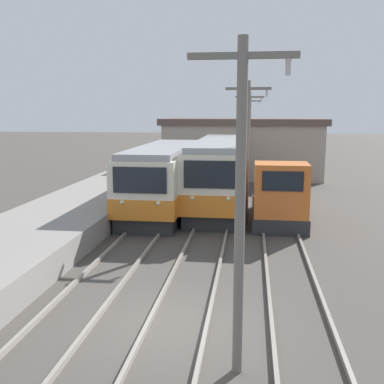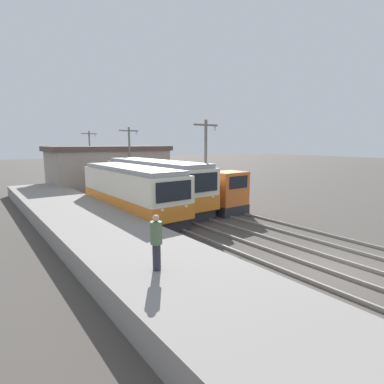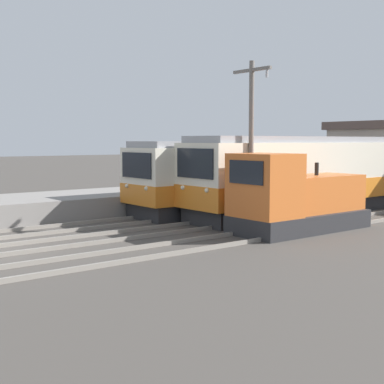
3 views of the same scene
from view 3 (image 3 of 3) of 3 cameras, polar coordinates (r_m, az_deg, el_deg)
The scene contains 5 objects.
track_right at distance 14.70m, azimuth -18.79°, elevation -8.12°, with size 1.54×60.00×0.14m.
commuter_train_left at distance 26.06m, azimuth 3.96°, elevation 1.41°, with size 2.84×10.66×3.43m.
commuter_train_center at distance 25.30m, azimuth 11.07°, elevation 1.40°, with size 2.84×12.16×3.65m.
shunting_locomotive at distance 20.73m, azimuth 10.91°, elevation -0.83°, with size 2.40×5.82×3.00m.
catenary_mast_mid at distance 20.99m, azimuth 6.34°, elevation 5.77°, with size 2.00×0.20×6.51m.
Camera 3 is at (16.74, -4.61, 3.46)m, focal length 50.00 mm.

